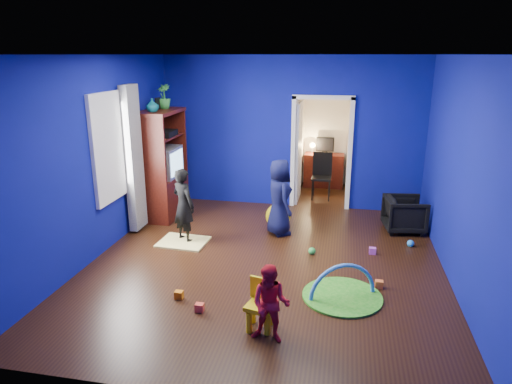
% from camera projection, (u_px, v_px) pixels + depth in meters
% --- Properties ---
extents(floor, '(5.00, 5.50, 0.01)m').
position_uv_depth(floor, '(265.00, 264.00, 6.59)').
color(floor, black).
rests_on(floor, ground).
extents(ceiling, '(5.00, 5.50, 0.01)m').
position_uv_depth(ceiling, '(267.00, 54.00, 5.75)').
color(ceiling, white).
rests_on(ceiling, wall_back).
extents(wall_back, '(5.00, 0.02, 2.90)m').
position_uv_depth(wall_back, '(291.00, 133.00, 8.75)').
color(wall_back, navy).
rests_on(wall_back, floor).
extents(wall_front, '(5.00, 0.02, 2.90)m').
position_uv_depth(wall_front, '(206.00, 247.00, 3.59)').
color(wall_front, navy).
rests_on(wall_front, floor).
extents(wall_left, '(0.02, 5.50, 2.90)m').
position_uv_depth(wall_left, '(97.00, 158.00, 6.63)').
color(wall_left, navy).
rests_on(wall_left, floor).
extents(wall_right, '(0.02, 5.50, 2.90)m').
position_uv_depth(wall_right, '(462.00, 175.00, 5.71)').
color(wall_right, navy).
rests_on(wall_right, floor).
extents(alcove, '(1.00, 1.75, 2.50)m').
position_uv_depth(alcove, '(324.00, 137.00, 9.52)').
color(alcove, silver).
rests_on(alcove, floor).
extents(armchair, '(0.74, 0.72, 0.60)m').
position_uv_depth(armchair, '(405.00, 214.00, 7.74)').
color(armchair, black).
rests_on(armchair, floor).
extents(child_black, '(0.52, 0.47, 1.20)m').
position_uv_depth(child_black, '(184.00, 205.00, 7.24)').
color(child_black, black).
rests_on(child_black, floor).
extents(child_navy, '(0.66, 0.74, 1.27)m').
position_uv_depth(child_navy, '(279.00, 197.00, 7.53)').
color(child_navy, '#0F143A').
rests_on(child_navy, floor).
extents(toddler_red, '(0.44, 0.36, 0.86)m').
position_uv_depth(toddler_red, '(271.00, 304.00, 4.71)').
color(toddler_red, '#B51F13').
rests_on(toddler_red, floor).
extents(vase, '(0.28, 0.28, 0.23)m').
position_uv_depth(vase, '(152.00, 105.00, 7.72)').
color(vase, '#0D6A6C').
rests_on(vase, tv_armoire).
extents(potted_plant, '(0.28, 0.28, 0.44)m').
position_uv_depth(potted_plant, '(164.00, 96.00, 8.17)').
color(potted_plant, green).
rests_on(potted_plant, tv_armoire).
extents(tv_armoire, '(0.58, 1.14, 1.96)m').
position_uv_depth(tv_armoire, '(163.00, 164.00, 8.32)').
color(tv_armoire, '#3D0F0A').
rests_on(tv_armoire, floor).
extents(crt_tv, '(0.46, 0.70, 0.54)m').
position_uv_depth(crt_tv, '(165.00, 162.00, 8.30)').
color(crt_tv, silver).
rests_on(crt_tv, tv_armoire).
extents(yellow_blanket, '(0.78, 0.64, 0.03)m').
position_uv_depth(yellow_blanket, '(183.00, 242.00, 7.32)').
color(yellow_blanket, '#F2E07A').
rests_on(yellow_blanket, floor).
extents(hopper_ball, '(0.43, 0.43, 0.43)m').
position_uv_depth(hopper_ball, '(278.00, 216.00, 7.89)').
color(hopper_ball, yellow).
rests_on(hopper_ball, floor).
extents(kid_chair, '(0.34, 0.34, 0.50)m').
position_uv_depth(kid_chair, '(260.00, 308.00, 4.97)').
color(kid_chair, yellow).
rests_on(kid_chair, floor).
extents(play_mat, '(0.99, 0.99, 0.03)m').
position_uv_depth(play_mat, '(342.00, 296.00, 5.68)').
color(play_mat, '#3E9622').
rests_on(play_mat, floor).
extents(toy_arch, '(0.82, 0.42, 0.88)m').
position_uv_depth(toy_arch, '(342.00, 296.00, 5.68)').
color(toy_arch, '#3F8CD8').
rests_on(toy_arch, floor).
extents(window_left, '(0.03, 0.95, 1.55)m').
position_uv_depth(window_left, '(109.00, 147.00, 6.93)').
color(window_left, white).
rests_on(window_left, wall_left).
extents(curtain, '(0.14, 0.42, 2.40)m').
position_uv_depth(curtain, '(134.00, 159.00, 7.51)').
color(curtain, slate).
rests_on(curtain, floor).
extents(doorway, '(1.16, 0.10, 2.10)m').
position_uv_depth(doorway, '(321.00, 155.00, 8.76)').
color(doorway, white).
rests_on(doorway, floor).
extents(study_desk, '(0.88, 0.44, 0.75)m').
position_uv_depth(study_desk, '(324.00, 170.00, 10.37)').
color(study_desk, '#3D140A').
rests_on(study_desk, floor).
extents(desk_monitor, '(0.40, 0.05, 0.32)m').
position_uv_depth(desk_monitor, '(325.00, 144.00, 10.32)').
color(desk_monitor, black).
rests_on(desk_monitor, study_desk).
extents(desk_lamp, '(0.14, 0.14, 0.14)m').
position_uv_depth(desk_lamp, '(312.00, 145.00, 10.32)').
color(desk_lamp, '#FFD88C').
rests_on(desk_lamp, study_desk).
extents(folding_chair, '(0.40, 0.40, 0.92)m').
position_uv_depth(folding_chair, '(321.00, 177.00, 9.44)').
color(folding_chair, black).
rests_on(folding_chair, floor).
extents(book_shelf, '(0.88, 0.24, 0.04)m').
position_uv_depth(book_shelf, '(327.00, 96.00, 10.00)').
color(book_shelf, white).
rests_on(book_shelf, study_desk).
extents(toy_0, '(0.10, 0.08, 0.10)m').
position_uv_depth(toy_0, '(379.00, 284.00, 5.90)').
color(toy_0, orange).
rests_on(toy_0, floor).
extents(toy_1, '(0.11, 0.11, 0.11)m').
position_uv_depth(toy_1, '(411.00, 243.00, 7.17)').
color(toy_1, '#2994EB').
rests_on(toy_1, floor).
extents(toy_2, '(0.10, 0.08, 0.10)m').
position_uv_depth(toy_2, '(179.00, 295.00, 5.64)').
color(toy_2, orange).
rests_on(toy_2, floor).
extents(toy_3, '(0.11, 0.11, 0.11)m').
position_uv_depth(toy_3, '(312.00, 251.00, 6.89)').
color(toy_3, green).
rests_on(toy_3, floor).
extents(toy_4, '(0.10, 0.08, 0.10)m').
position_uv_depth(toy_4, '(372.00, 251.00, 6.90)').
color(toy_4, '#C94BC2').
rests_on(toy_4, floor).
extents(toy_5, '(0.10, 0.08, 0.10)m').
position_uv_depth(toy_5, '(200.00, 308.00, 5.36)').
color(toy_5, '#E94026').
rests_on(toy_5, floor).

